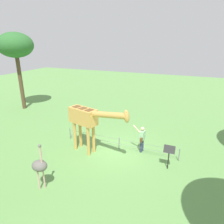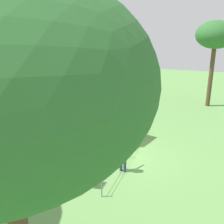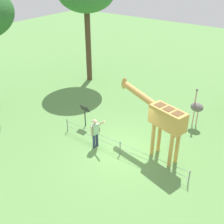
% 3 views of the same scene
% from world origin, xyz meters
% --- Properties ---
extents(ground_plane, '(60.00, 60.00, 0.00)m').
position_xyz_m(ground_plane, '(0.00, 0.00, 0.00)').
color(ground_plane, '#60934C').
extents(giraffe, '(3.98, 1.52, 3.22)m').
position_xyz_m(giraffe, '(-1.50, -0.82, 2.12)').
color(giraffe, gold).
rests_on(giraffe, ground_plane).
extents(visitor, '(0.72, 0.59, 1.67)m').
position_xyz_m(visitor, '(1.34, 0.45, 0.90)').
color(visitor, navy).
rests_on(visitor, ground_plane).
extents(zebra, '(1.54, 1.45, 1.66)m').
position_xyz_m(zebra, '(-6.54, -5.62, 1.16)').
color(zebra, black).
rests_on(zebra, ground_plane).
extents(ostrich, '(0.70, 0.56, 2.25)m').
position_xyz_m(ostrich, '(-1.92, -4.39, 1.18)').
color(ostrich, '#CC9E93').
rests_on(ostrich, ground_plane).
extents(shade_hut_near, '(3.06, 3.06, 3.39)m').
position_xyz_m(shade_hut_near, '(-4.70, -7.50, 2.92)').
color(shade_hut_near, brown).
rests_on(shade_hut_near, ground_plane).
extents(shade_hut_far, '(2.72, 2.72, 3.22)m').
position_xyz_m(shade_hut_far, '(-10.46, -3.36, 2.76)').
color(shade_hut_far, brown).
rests_on(shade_hut_far, ground_plane).
extents(tree_west, '(3.13, 3.13, 6.95)m').
position_xyz_m(tree_west, '(-11.28, 4.08, 5.77)').
color(tree_west, brown).
rests_on(tree_west, ground_plane).
extents(info_sign, '(0.56, 0.21, 1.32)m').
position_xyz_m(info_sign, '(3.04, -0.71, 0.95)').
color(info_sign, black).
rests_on(info_sign, ground_plane).
extents(wire_fence, '(7.05, 0.05, 0.75)m').
position_xyz_m(wire_fence, '(0.00, 0.25, 0.40)').
color(wire_fence, slate).
rests_on(wire_fence, ground_plane).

